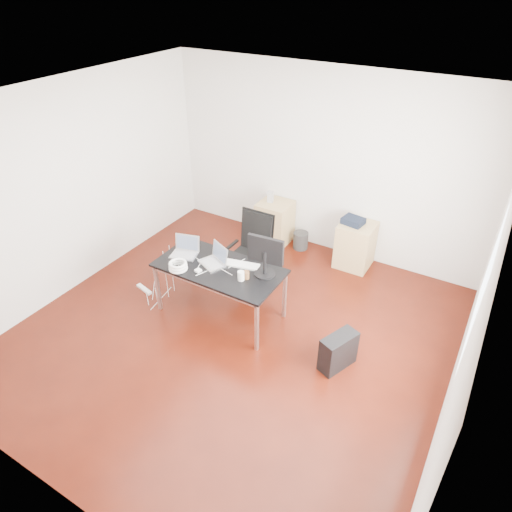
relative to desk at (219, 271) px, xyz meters
The scene contains 18 objects.
room_shell 0.87m from the desk, 32.63° to the right, with size 5.00×5.00×5.00m.
desk is the anchor object (origin of this frame).
office_chair 0.76m from the desk, 88.62° to the left, with size 0.48×0.50×1.08m.
filing_cabinet_left 2.02m from the desk, 97.99° to the left, with size 0.50×0.50×0.70m, color tan.
filing_cabinet_right 2.28m from the desk, 60.88° to the left, with size 0.50×0.50×0.70m, color tan.
pc_tower 1.74m from the desk, ahead, with size 0.20×0.45×0.44m, color black.
wastebasket 2.07m from the desk, 84.48° to the left, with size 0.24×0.24×0.28m, color black.
power_strip 1.39m from the desk, behind, with size 0.30×0.06×0.04m, color white.
laptop_left 0.56m from the desk, behind, with size 0.39×0.33×0.23m.
laptop_right 0.16m from the desk, 153.19° to the left, with size 0.41×0.37×0.23m.
monitor 0.68m from the desk, 16.84° to the left, with size 0.45×0.26×0.51m.
keyboard 0.29m from the desk, 38.01° to the left, with size 0.44×0.14×0.02m, color white.
cup_white 0.40m from the desk, 13.27° to the right, with size 0.08×0.08×0.12m, color white.
cup_brown 0.43m from the desk, ahead, with size 0.08×0.08×0.10m, color brown.
cable_coil 0.51m from the desk, 143.73° to the right, with size 0.24×0.24×0.11m.
power_adapter 0.28m from the desk, 128.46° to the right, with size 0.07×0.07×0.03m, color white.
speaker 2.01m from the desk, 100.48° to the left, with size 0.09×0.08×0.18m, color #9E9E9E.
navy_garment 2.21m from the desk, 62.43° to the left, with size 0.30×0.24×0.09m, color black.
Camera 1 is at (2.41, -3.53, 3.94)m, focal length 32.00 mm.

